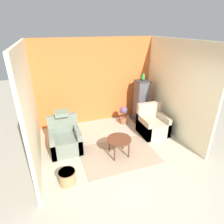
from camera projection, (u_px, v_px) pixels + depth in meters
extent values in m
plane|color=#B2A893|center=(135.00, 180.00, 4.02)|extent=(20.00, 20.00, 0.00)
cube|color=orange|center=(96.00, 82.00, 6.05)|extent=(3.92, 0.06, 2.72)
cube|color=beige|center=(30.00, 108.00, 4.15)|extent=(0.06, 3.01, 2.72)
cube|color=beige|center=(176.00, 90.00, 5.33)|extent=(0.06, 3.01, 2.72)
cube|color=gray|center=(119.00, 154.00, 4.80)|extent=(1.87, 1.33, 0.01)
cylinder|color=#512D1E|center=(119.00, 139.00, 4.61)|extent=(0.61, 0.61, 0.04)
cylinder|color=#512D1E|center=(114.00, 153.00, 4.49)|extent=(0.04, 0.04, 0.44)
cylinder|color=#512D1E|center=(129.00, 150.00, 4.60)|extent=(0.04, 0.04, 0.44)
cylinder|color=#512D1E|center=(109.00, 145.00, 4.81)|extent=(0.04, 0.04, 0.44)
cylinder|color=#512D1E|center=(123.00, 142.00, 4.93)|extent=(0.04, 0.04, 0.44)
cube|color=slate|center=(66.00, 144.00, 4.89)|extent=(0.77, 0.77, 0.42)
cube|color=slate|center=(63.00, 123.00, 4.97)|extent=(0.77, 0.14, 0.48)
cube|color=slate|center=(52.00, 143.00, 4.75)|extent=(0.12, 0.77, 0.59)
cube|color=slate|center=(78.00, 138.00, 4.95)|extent=(0.12, 0.77, 0.59)
cube|color=tan|center=(153.00, 128.00, 5.65)|extent=(0.77, 0.77, 0.42)
cube|color=tan|center=(149.00, 110.00, 5.73)|extent=(0.77, 0.14, 0.48)
cube|color=tan|center=(143.00, 127.00, 5.52)|extent=(0.12, 0.77, 0.59)
cube|color=tan|center=(162.00, 123.00, 5.72)|extent=(0.12, 0.77, 0.59)
cube|color=#353539|center=(140.00, 118.00, 6.59)|extent=(0.60, 0.60, 0.11)
cube|color=#4C4C51|center=(141.00, 100.00, 6.31)|extent=(0.41, 0.41, 1.26)
cube|color=#353539|center=(143.00, 81.00, 6.04)|extent=(0.43, 0.43, 0.03)
ellipsoid|color=green|center=(143.00, 78.00, 5.99)|extent=(0.11, 0.14, 0.17)
sphere|color=green|center=(143.00, 75.00, 5.94)|extent=(0.09, 0.09, 0.09)
cone|color=gold|center=(144.00, 76.00, 5.91)|extent=(0.04, 0.04, 0.04)
cone|color=green|center=(142.00, 78.00, 6.05)|extent=(0.05, 0.11, 0.15)
cylinder|color=brown|center=(123.00, 120.00, 6.33)|extent=(0.25, 0.25, 0.20)
cylinder|color=brown|center=(124.00, 115.00, 6.25)|extent=(0.03, 0.03, 0.20)
sphere|color=#664C6B|center=(124.00, 110.00, 6.17)|extent=(0.24, 0.24, 0.24)
sphere|color=#664C6B|center=(122.00, 111.00, 6.19)|extent=(0.15, 0.15, 0.15)
sphere|color=#664C6B|center=(126.00, 111.00, 6.19)|extent=(0.13, 0.13, 0.13)
cylinder|color=#A37F51|center=(67.00, 177.00, 3.88)|extent=(0.34, 0.34, 0.30)
cylinder|color=brown|center=(67.00, 172.00, 3.83)|extent=(0.36, 0.36, 0.02)
cube|color=slate|center=(61.00, 113.00, 4.84)|extent=(0.35, 0.35, 0.10)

